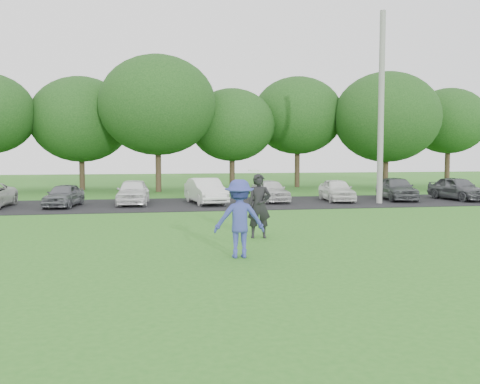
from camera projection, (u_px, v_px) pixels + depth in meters
name	position (u px, v px, depth m)	size (l,w,h in m)	color
ground	(265.00, 254.00, 13.29)	(100.00, 100.00, 0.00)	#2D7120
parking_lot	(205.00, 204.00, 26.05)	(32.00, 6.50, 0.03)	black
utility_pole	(381.00, 108.00, 25.90)	(0.28, 0.28, 9.31)	gray
frisbee_player	(239.00, 218.00, 12.87)	(1.26, 0.78, 2.13)	#353D95
camera_bystander	(259.00, 206.00, 15.80)	(0.75, 0.54, 1.90)	black
parked_cars	(186.00, 192.00, 25.77)	(28.70, 4.53, 1.23)	#4D1016
tree_row	(211.00, 116.00, 35.52)	(42.39, 9.85, 8.64)	#38281C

